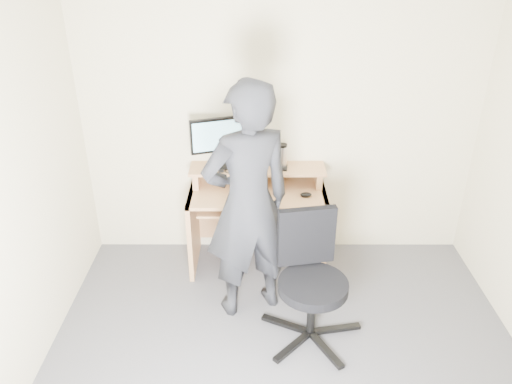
{
  "coord_description": "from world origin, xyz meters",
  "views": [
    {
      "loc": [
        -0.21,
        -2.42,
        2.74
      ],
      "look_at": [
        -0.21,
        1.05,
        0.95
      ],
      "focal_mm": 35.0,
      "sensor_mm": 36.0,
      "label": 1
    }
  ],
  "objects_px": {
    "office_chair": "(310,274)",
    "person": "(248,204)",
    "monitor": "(218,138)",
    "desk": "(257,207)"
  },
  "relations": [
    {
      "from": "desk",
      "to": "monitor",
      "type": "xyz_separation_m",
      "value": [
        -0.34,
        0.08,
        0.64
      ]
    },
    {
      "from": "person",
      "to": "desk",
      "type": "bearing_deg",
      "value": -119.06
    },
    {
      "from": "monitor",
      "to": "desk",
      "type": "bearing_deg",
      "value": -31.64
    },
    {
      "from": "office_chair",
      "to": "person",
      "type": "bearing_deg",
      "value": 137.18
    },
    {
      "from": "monitor",
      "to": "person",
      "type": "relative_size",
      "value": 0.24
    },
    {
      "from": "desk",
      "to": "monitor",
      "type": "relative_size",
      "value": 2.58
    },
    {
      "from": "monitor",
      "to": "person",
      "type": "xyz_separation_m",
      "value": [
        0.27,
        -0.77,
        -0.23
      ]
    },
    {
      "from": "desk",
      "to": "office_chair",
      "type": "xyz_separation_m",
      "value": [
        0.39,
        -0.98,
        -0.02
      ]
    },
    {
      "from": "monitor",
      "to": "person",
      "type": "height_order",
      "value": "person"
    },
    {
      "from": "monitor",
      "to": "office_chair",
      "type": "xyz_separation_m",
      "value": [
        0.73,
        -1.06,
        -0.65
      ]
    }
  ]
}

